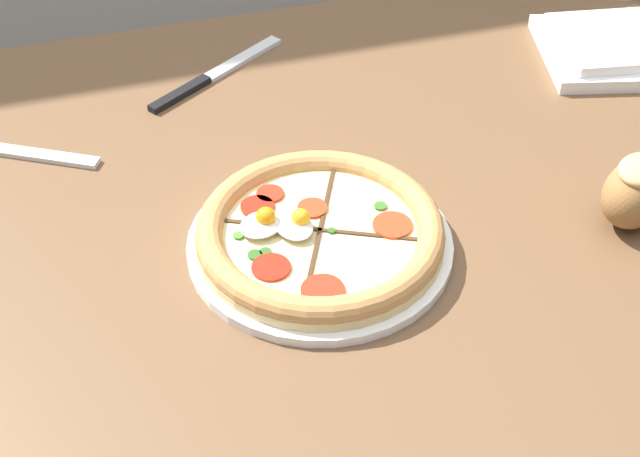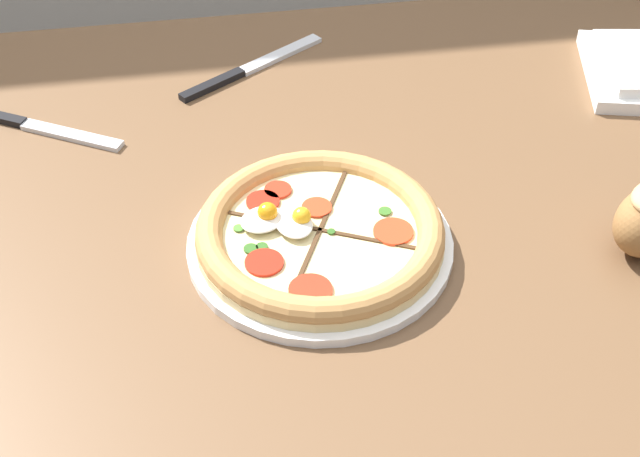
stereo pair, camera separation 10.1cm
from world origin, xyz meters
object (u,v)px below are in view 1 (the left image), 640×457
dining_table (288,256)px  pizza (319,235)px  bread_piece_mid (637,190)px  knife_main (4,150)px  knife_spare (216,74)px  napkin_folded (622,47)px

dining_table → pizza: size_ratio=5.09×
bread_piece_mid → knife_main: bearing=153.2°
pizza → knife_spare: (-0.04, 0.40, -0.02)m
bread_piece_mid → knife_spare: (-0.41, 0.46, -0.04)m
bread_piece_mid → pizza: bearing=170.6°
dining_table → knife_spare: (-0.02, 0.32, 0.08)m
pizza → knife_main: (-0.34, 0.30, -0.02)m
knife_spare → knife_main: bearing=165.6°
pizza → napkin_folded: bearing=26.2°
dining_table → bread_piece_mid: bread_piece_mid is taller
napkin_folded → knife_spare: (-0.60, 0.12, -0.01)m
dining_table → napkin_folded: 0.62m
dining_table → bread_piece_mid: bearing=-19.8°
knife_main → napkin_folded: bearing=28.3°
bread_piece_mid → knife_spare: bread_piece_mid is taller
dining_table → pizza: 0.13m
napkin_folded → knife_spare: 0.61m
knife_main → knife_spare: size_ratio=1.02×
bread_piece_mid → knife_main: 0.80m
pizza → knife_main: size_ratio=1.32×
pizza → bread_piece_mid: 0.38m
napkin_folded → bread_piece_mid: bread_piece_mid is taller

